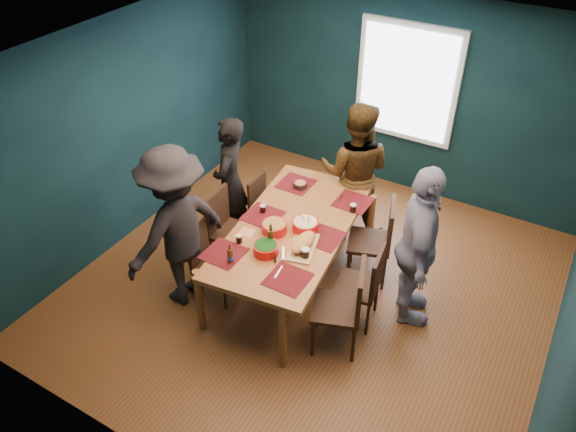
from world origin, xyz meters
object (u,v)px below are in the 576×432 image
at_px(person_far_left, 230,181).
at_px(chair_left_mid, 226,224).
at_px(chair_left_far, 264,204).
at_px(person_near_left, 176,228).
at_px(chair_right_near, 347,302).
at_px(bowl_herbs, 266,248).
at_px(chair_left_near, 208,257).
at_px(bowl_dumpling, 305,225).
at_px(chair_right_mid, 366,282).
at_px(bowl_salad, 274,227).
at_px(chair_right_far, 379,236).
at_px(person_back, 355,172).
at_px(cutting_board, 303,243).
at_px(person_right, 418,248).
at_px(dining_table, 292,232).

bearing_deg(person_far_left, chair_left_mid, 9.69).
height_order(chair_left_far, person_near_left, person_near_left).
bearing_deg(chair_right_near, chair_left_mid, 145.76).
relative_size(person_near_left, bowl_herbs, 7.26).
height_order(chair_left_near, bowl_dumpling, bowl_dumpling).
xyz_separation_m(chair_left_near, bowl_dumpling, (0.88, 0.57, 0.39)).
distance_m(chair_right_mid, bowl_salad, 1.09).
bearing_deg(person_far_left, chair_right_far, 78.55).
height_order(chair_left_far, chair_right_mid, chair_right_mid).
height_order(chair_left_mid, person_back, person_back).
height_order(chair_left_near, cutting_board, cutting_board).
bearing_deg(person_right, chair_right_mid, 108.16).
height_order(dining_table, chair_left_near, chair_left_near).
bearing_deg(bowl_herbs, person_back, 84.69).
height_order(chair_left_far, bowl_dumpling, bowl_dumpling).
xyz_separation_m(chair_right_near, person_back, (-0.74, 1.73, 0.30)).
bearing_deg(person_back, chair_right_near, 98.27).
xyz_separation_m(chair_right_near, bowl_salad, (-1.01, 0.32, 0.31)).
bearing_deg(person_right, cutting_board, 93.53).
relative_size(chair_right_mid, person_far_left, 0.58).
height_order(chair_left_mid, bowl_dumpling, bowl_dumpling).
bearing_deg(person_back, person_right, 123.77).
bearing_deg(bowl_salad, chair_right_mid, 4.69).
xyz_separation_m(chair_left_far, bowl_herbs, (0.75, -1.13, 0.42)).
distance_m(chair_right_mid, chair_right_near, 0.41).
relative_size(dining_table, chair_left_mid, 2.42).
bearing_deg(chair_left_near, person_near_left, -156.81).
bearing_deg(chair_left_near, person_right, 10.53).
xyz_separation_m(chair_left_mid, bowl_herbs, (0.85, -0.47, 0.34)).
bearing_deg(person_back, chair_left_near, 49.09).
bearing_deg(cutting_board, chair_left_mid, 153.76).
relative_size(person_far_left, person_back, 0.92).
bearing_deg(chair_right_mid, cutting_board, -173.93).
relative_size(chair_left_far, chair_left_near, 0.94).
relative_size(person_near_left, bowl_dumpling, 6.73).
bearing_deg(chair_right_near, dining_table, 131.64).
xyz_separation_m(chair_left_mid, person_back, (1.01, 1.27, 0.33)).
bearing_deg(bowl_salad, dining_table, 55.35).
bearing_deg(chair_right_mid, bowl_salad, 175.91).
bearing_deg(dining_table, chair_right_far, 32.38).
relative_size(person_back, bowl_dumpling, 6.46).
relative_size(person_back, person_near_left, 0.96).
height_order(chair_right_far, bowl_herbs, chair_right_far).
bearing_deg(bowl_dumpling, chair_left_near, -146.83).
relative_size(chair_right_near, person_right, 0.56).
distance_m(dining_table, chair_left_near, 0.95).
relative_size(chair_left_near, chair_right_near, 0.87).
height_order(dining_table, chair_left_far, dining_table).
height_order(chair_right_mid, bowl_salad, bowl_salad).
relative_size(bowl_salad, cutting_board, 0.43).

